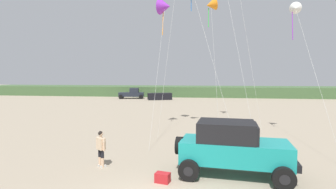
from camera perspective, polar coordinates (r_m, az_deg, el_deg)
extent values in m
cube|color=#426038|center=(55.46, 3.41, 0.78)|extent=(90.00, 9.70, 2.03)
cube|color=teal|center=(11.34, 14.45, -12.09)|extent=(4.55, 2.24, 0.90)
cube|color=teal|center=(11.40, 22.94, -10.28)|extent=(1.25, 1.79, 0.12)
cube|color=black|center=(11.14, 12.71, -7.85)|extent=(2.46, 1.97, 0.80)
cube|color=black|center=(11.19, 18.92, -8.12)|extent=(0.26, 1.67, 0.72)
cube|color=black|center=(11.69, 25.99, -13.27)|extent=(0.37, 1.81, 0.28)
cylinder|color=black|center=(11.51, 2.60, -11.22)|extent=(0.37, 0.80, 0.77)
cylinder|color=black|center=(12.65, 22.50, -13.36)|extent=(0.86, 0.38, 0.84)
cylinder|color=black|center=(12.65, 22.50, -13.36)|extent=(0.41, 0.35, 0.38)
cylinder|color=black|center=(10.73, 24.28, -16.59)|extent=(0.86, 0.38, 0.84)
cylinder|color=black|center=(10.73, 24.28, -16.59)|extent=(0.41, 0.35, 0.38)
cylinder|color=black|center=(12.59, 6.12, -13.16)|extent=(0.86, 0.38, 0.84)
cylinder|color=black|center=(12.59, 6.12, -13.16)|extent=(0.41, 0.35, 0.38)
cylinder|color=black|center=(10.66, 4.63, -16.38)|extent=(0.86, 0.38, 0.84)
cylinder|color=black|center=(10.66, 4.63, -16.38)|extent=(0.41, 0.35, 0.38)
cylinder|color=#DBB28E|center=(12.61, -14.82, -14.07)|extent=(0.14, 0.14, 0.49)
cylinder|color=black|center=(12.50, -14.85, -12.35)|extent=(0.15, 0.15, 0.36)
cube|color=silver|center=(12.69, -14.64, -14.88)|extent=(0.24, 0.27, 0.10)
cylinder|color=#DBB28E|center=(12.43, -14.29, -14.33)|extent=(0.14, 0.14, 0.49)
cylinder|color=black|center=(12.31, -14.33, -12.59)|extent=(0.15, 0.15, 0.36)
cube|color=silver|center=(12.51, -14.12, -15.15)|extent=(0.24, 0.27, 0.10)
cube|color=beige|center=(12.29, -14.63, -10.45)|extent=(0.48, 0.45, 0.54)
cylinder|color=#DBB28E|center=(12.50, -15.23, -10.26)|extent=(0.09, 0.09, 0.56)
cylinder|color=beige|center=(12.46, -15.24, -9.41)|extent=(0.11, 0.11, 0.16)
cylinder|color=#DBB28E|center=(12.07, -14.01, -10.75)|extent=(0.09, 0.09, 0.56)
cylinder|color=beige|center=(12.03, -14.02, -9.87)|extent=(0.11, 0.11, 0.16)
cylinder|color=#DBB28E|center=(12.21, -14.66, -9.04)|extent=(0.10, 0.10, 0.08)
sphere|color=#DBB28E|center=(12.18, -14.67, -8.38)|extent=(0.21, 0.21, 0.21)
sphere|color=black|center=(12.17, -14.73, -8.30)|extent=(0.21, 0.21, 0.21)
cube|color=#B21E23|center=(10.55, -1.21, -17.92)|extent=(0.62, 0.47, 0.38)
cube|color=#1E232D|center=(48.77, -8.10, 0.01)|extent=(4.85, 2.63, 0.76)
cube|color=#1E232D|center=(48.66, -7.47, 0.95)|extent=(1.87, 2.04, 0.84)
cylinder|color=black|center=(49.66, -5.84, -0.34)|extent=(0.79, 0.38, 0.76)
cylinder|color=black|center=(47.57, -6.03, -0.53)|extent=(0.79, 0.38, 0.76)
cylinder|color=black|center=(50.08, -10.06, -0.35)|extent=(0.79, 0.38, 0.76)
cylinder|color=black|center=(48.02, -10.44, -0.54)|extent=(0.79, 0.38, 0.76)
cube|color=black|center=(45.80, -1.85, -0.41)|extent=(4.52, 2.95, 1.20)
cylinder|color=silver|center=(18.26, 0.26, 11.41)|extent=(1.18, 2.87, 12.87)
cone|color=purple|center=(20.07, -0.70, 18.92)|extent=(1.30, 1.45, 1.35)
cylinder|color=orange|center=(19.82, -1.14, 15.57)|extent=(0.05, 0.42, 1.85)
cylinder|color=silver|center=(16.71, -2.23, 5.86)|extent=(0.07, 5.48, 9.25)
cylinder|color=blue|center=(20.37, 5.15, 19.31)|extent=(0.05, 0.12, 1.02)
cylinder|color=silver|center=(17.16, 9.80, 7.37)|extent=(2.79, 4.99, 10.21)
cylinder|color=silver|center=(20.93, 17.03, 11.78)|extent=(2.05, 2.64, 13.95)
cylinder|color=silver|center=(16.36, 15.11, 9.85)|extent=(1.65, 5.31, 11.58)
cone|color=white|center=(19.67, 26.38, 16.78)|extent=(0.96, 1.00, 1.00)
cylinder|color=purple|center=(19.39, 25.84, 13.54)|extent=(0.05, 0.35, 1.89)
cylinder|color=silver|center=(16.51, 29.76, 4.18)|extent=(0.45, 5.77, 8.57)
cone|color=orange|center=(18.38, 9.49, 19.01)|extent=(1.01, 1.13, 1.13)
cylinder|color=green|center=(18.18, 8.96, 16.47)|extent=(0.05, 0.20, 1.30)
cylinder|color=silver|center=(16.78, 10.41, 5.13)|extent=(0.61, 1.98, 8.86)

